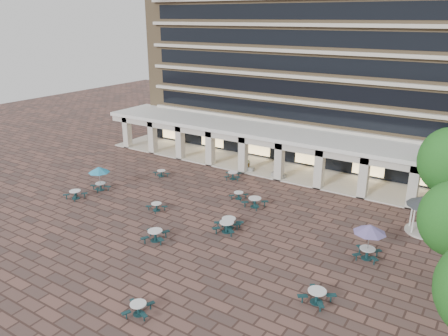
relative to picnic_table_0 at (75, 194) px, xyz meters
The scene contains 20 objects.
ground 11.45m from the picnic_table_0, 10.56° to the left, with size 120.00×120.00×0.00m, color brown.
apartment_building 32.15m from the picnic_table_0, 67.81° to the left, with size 40.00×15.50×25.20m.
retail_arcade 20.45m from the picnic_table_0, 56.35° to the left, with size 42.00×6.60×4.40m.
picnic_table_0 is the anchor object (origin of this frame).
picnic_table_1 11.56m from the picnic_table_0, ahead, with size 2.25×2.25×0.83m.
picnic_table_2 18.54m from the picnic_table_0, 28.70° to the right, with size 1.90×1.90×0.70m.
picnic_table_3 24.32m from the picnic_table_0, ahead, with size 2.02×2.02×0.81m.
picnic_table_4 3.09m from the picnic_table_0, 82.26° to the left, with size 2.02×2.02×2.33m.
picnic_table_5 8.19m from the picnic_table_0, 14.67° to the left, with size 1.72×1.72×0.66m.
picnic_table_7 15.21m from the picnic_table_0, ahead, with size 2.11×2.11×0.84m.
picnic_table_8 9.15m from the picnic_table_0, 72.70° to the left, with size 1.79×1.79×0.65m.
picnic_table_9 15.09m from the picnic_table_0, 10.32° to the left, with size 2.09×2.09×0.83m.
picnic_table_10 14.87m from the picnic_table_0, 32.83° to the left, with size 1.45×1.45×0.64m.
picnic_table_11 25.62m from the picnic_table_0, ahead, with size 2.22×2.22×2.56m.
picnic_table_12 15.29m from the picnic_table_0, 52.28° to the left, with size 2.08×2.08×0.76m.
picnic_table_13 16.33m from the picnic_table_0, 26.57° to the left, with size 2.05×2.05×0.84m.
gazebo 29.80m from the picnic_table_0, 20.32° to the left, with size 3.27×3.27×3.05m.
tree_east_c 31.77m from the picnic_table_0, 25.40° to the left, with size 4.61×4.61×7.68m.
planter_left 17.72m from the picnic_table_0, 57.80° to the left, with size 1.50×0.69×1.35m.
planter_right 19.92m from the picnic_table_0, 48.82° to the left, with size 1.50×0.60×1.20m.
Camera 1 is at (20.10, -25.43, 15.76)m, focal length 35.00 mm.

